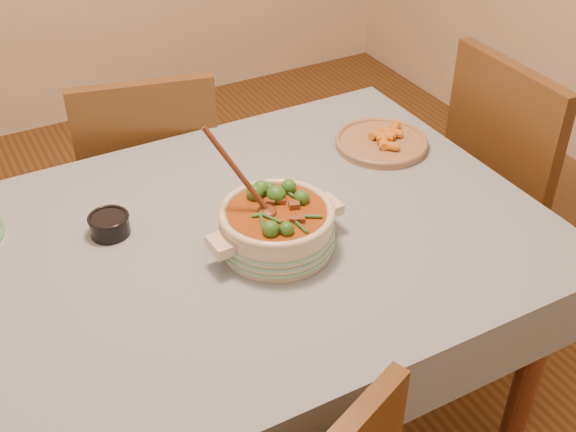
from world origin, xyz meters
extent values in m
cube|color=brown|center=(0.00, 0.00, 0.72)|extent=(1.60, 1.00, 0.05)
cube|color=gray|center=(0.00, 0.00, 0.75)|extent=(1.68, 1.08, 0.01)
cylinder|color=brown|center=(0.73, -0.43, 0.35)|extent=(0.07, 0.07, 0.70)
cylinder|color=brown|center=(0.73, 0.43, 0.35)|extent=(0.07, 0.07, 0.70)
cylinder|color=beige|center=(0.15, -0.08, 0.81)|extent=(0.28, 0.28, 0.10)
torus|color=beige|center=(0.15, -0.08, 0.86)|extent=(0.27, 0.27, 0.02)
cube|color=beige|center=(0.30, -0.07, 0.82)|extent=(0.05, 0.07, 0.03)
cube|color=beige|center=(0.00, -0.09, 0.82)|extent=(0.05, 0.07, 0.03)
cylinder|color=brown|center=(0.15, -0.08, 0.85)|extent=(0.23, 0.23, 0.02)
cylinder|color=black|center=(-0.19, 0.16, 0.78)|extent=(0.10, 0.10, 0.05)
torus|color=black|center=(-0.19, 0.16, 0.81)|extent=(0.10, 0.10, 0.01)
cylinder|color=black|center=(-0.19, 0.16, 0.80)|extent=(0.08, 0.08, 0.01)
cylinder|color=#9D7957|center=(0.64, 0.19, 0.77)|extent=(0.30, 0.30, 0.02)
torus|color=#9D7957|center=(0.64, 0.19, 0.78)|extent=(0.27, 0.27, 0.02)
cube|color=#503418|center=(0.10, 0.79, 0.46)|extent=(0.52, 0.52, 0.04)
cube|color=#503418|center=(0.06, 0.60, 0.69)|extent=(0.43, 0.14, 0.46)
cylinder|color=#503418|center=(0.32, 0.93, 0.23)|extent=(0.04, 0.04, 0.46)
cylinder|color=#503418|center=(-0.04, 1.01, 0.23)|extent=(0.04, 0.04, 0.46)
cylinder|color=#503418|center=(0.24, 0.57, 0.23)|extent=(0.04, 0.04, 0.46)
cylinder|color=#503418|center=(-0.12, 0.65, 0.23)|extent=(0.04, 0.04, 0.46)
cube|color=#503418|center=(1.21, 0.08, 0.49)|extent=(0.47, 0.47, 0.04)
cube|color=#503418|center=(1.01, 0.09, 0.73)|extent=(0.05, 0.46, 0.49)
cylinder|color=#503418|center=(1.41, 0.27, 0.24)|extent=(0.04, 0.04, 0.49)
cylinder|color=#503418|center=(1.01, -0.11, 0.24)|extent=(0.04, 0.04, 0.49)
cylinder|color=#503418|center=(1.02, 0.28, 0.24)|extent=(0.04, 0.04, 0.49)
camera|label=1|loc=(-0.48, -1.29, 1.83)|focal=45.00mm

